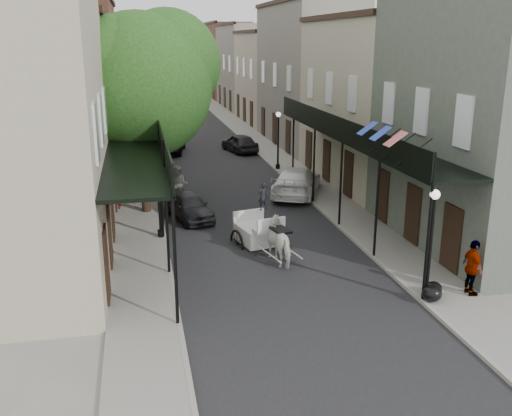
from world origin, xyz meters
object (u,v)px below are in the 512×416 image
pedestrian_sidewalk_left (123,159)px  car_right_near (296,181)px  tree_far (142,76)px  carriage (253,217)px  lamppost_right_far (278,140)px  car_left_near (189,206)px  car_left_mid (159,165)px  pedestrian_walking (179,185)px  lamppost_right_near (430,243)px  pedestrian_sidewalk_right (473,268)px  car_left_far (168,144)px  horse (282,241)px  lamppost_left (159,193)px  tree_near (148,79)px  car_right_far (240,143)px

pedestrian_sidewalk_left → car_right_near: pedestrian_sidewalk_left is taller
tree_far → carriage: 20.20m
lamppost_right_far → pedestrian_sidewalk_left: size_ratio=2.03×
car_left_near → car_left_mid: car_left_mid is taller
lamppost_right_far → pedestrian_walking: size_ratio=1.85×
lamppost_right_near → pedestrian_sidewalk_right: size_ratio=1.94×
car_left_far → tree_far: bearing=-130.0°
carriage → car_right_near: 7.88m
lamppost_right_near → car_left_mid: size_ratio=0.88×
car_left_near → car_left_far: car_left_far is taller
tree_far → car_left_near: bearing=-84.0°
lamppost_right_far → horse: size_ratio=1.87×
pedestrian_walking → car_left_near: bearing=-69.9°
tree_far → carriage: tree_far is taller
lamppost_left → lamppost_right_far: 14.53m
tree_far → car_right_near: tree_far is taller
lamppost_left → tree_far: bearing=90.5°
lamppost_left → car_left_near: size_ratio=0.99×
lamppost_right_near → car_left_near: bearing=122.2°
pedestrian_sidewalk_left → car_left_far: size_ratio=0.36×
tree_near → car_left_far: (1.60, 15.37, -5.79)m
car_left_far → car_right_far: bearing=2.3°
tree_far → car_left_far: 5.57m
lamppost_right_near → pedestrian_sidewalk_right: (1.61, 0.00, -0.98)m
car_left_mid → car_right_far: car_right_far is taller
car_left_near → car_right_far: bearing=57.4°
lamppost_right_far → car_right_near: 6.32m
tree_near → carriage: 8.48m
pedestrian_sidewalk_right → car_left_mid: pedestrian_sidewalk_right is taller
horse → carriage: size_ratio=0.71×
horse → pedestrian_walking: 9.61m
horse → pedestrian_sidewalk_left: (-6.14, 16.20, 0.19)m
lamppost_right_near → car_left_near: 12.64m
carriage → car_left_mid: 13.54m
tree_near → tree_far: (-0.05, 14.00, -0.65)m
lamppost_right_near → car_right_near: size_ratio=0.69×
carriage → car_left_far: size_ratio=0.56×
horse → car_right_far: horse is taller
horse → car_left_far: (-2.95, 23.14, -0.14)m
tree_near → carriage: (3.95, -5.22, -5.40)m
pedestrian_walking → car_right_near: 6.48m
lamppost_right_far → car_left_far: (-6.70, 7.55, -1.35)m
lamppost_left → car_right_far: lamppost_left is taller
lamppost_right_near → car_left_far: lamppost_right_near is taller
car_right_near → car_right_far: 13.01m
lamppost_right_near → pedestrian_walking: 15.19m
car_left_near → car_left_far: (-0.00, 16.92, 0.07)m
pedestrian_sidewalk_right → car_right_far: size_ratio=0.46×
lamppost_left → pedestrian_sidewalk_left: size_ratio=2.03×
pedestrian_sidewalk_right → carriage: bearing=43.6°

